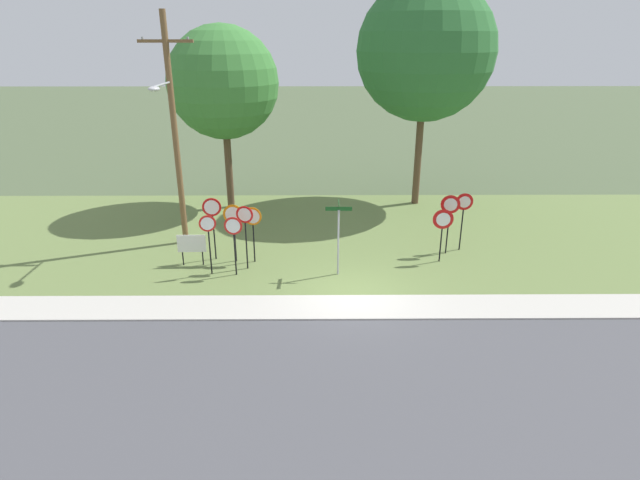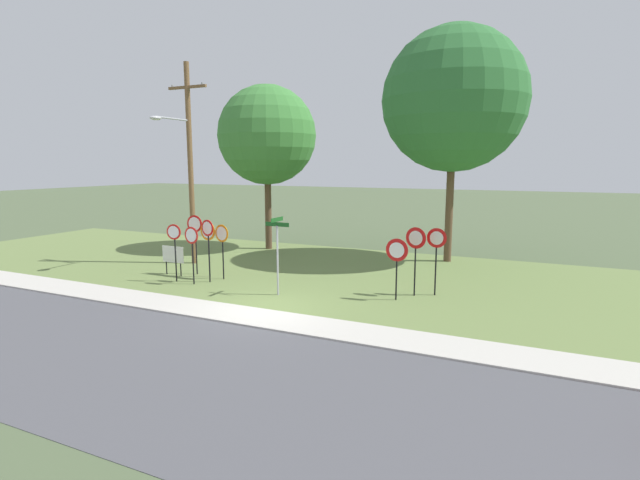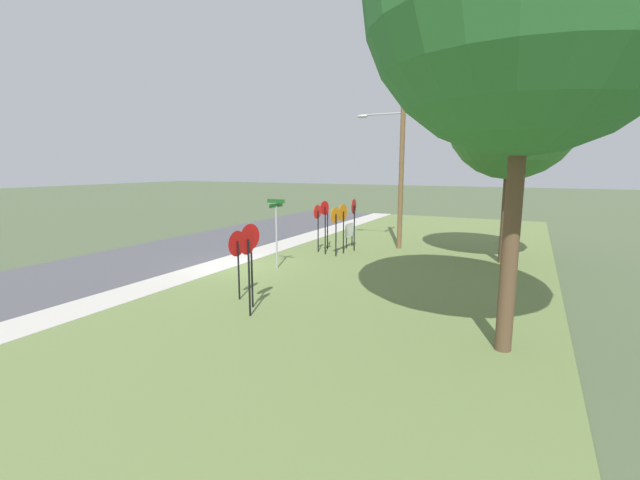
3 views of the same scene
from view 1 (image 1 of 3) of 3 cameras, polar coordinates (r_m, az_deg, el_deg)
The scene contains 18 objects.
ground_plane at distance 17.83m, azimuth 3.68°, elevation -6.29°, with size 160.00×160.00×0.00m, color #4C5B3D.
road_asphalt at distance 13.79m, azimuth 5.07°, elevation -15.67°, with size 44.00×6.40×0.01m, color #4C4C51.
sidewalk_strip at distance 17.12m, azimuth 3.87°, elevation -7.46°, with size 44.00×1.60×0.06m, color #BCB7AD.
grass_median at distance 23.28m, azimuth 2.70°, elevation 0.70°, with size 44.00×12.00×0.04m, color olive.
stop_sign_near_left at distance 20.33m, azimuth -11.88°, elevation 2.72°, with size 0.73×0.11×2.56m.
stop_sign_near_right at distance 19.26m, azimuth -8.32°, elevation 1.74°, with size 0.65×0.15×2.53m.
stop_sign_far_left at distance 19.89m, azimuth -7.48°, elevation 1.92°, with size 0.71×0.14×2.27m.
stop_sign_far_center at distance 19.08m, azimuth -12.32°, elevation 0.80°, with size 0.62×0.13×2.34m.
stop_sign_far_right at distance 20.02m, azimuth -9.59°, elevation 2.16°, with size 0.79×0.12×2.36m.
stop_sign_center_tall at distance 18.85m, azimuth -9.58°, elevation 0.70°, with size 0.67×0.11×2.30m.
yield_sign_near_left at distance 20.31m, azimuth 13.50°, elevation 1.80°, with size 0.80×0.11×2.18m.
yield_sign_near_right at distance 21.09m, azimuth 14.25°, elevation 3.22°, with size 0.76×0.16×2.49m.
yield_sign_far_left at distance 21.62m, azimuth 15.70°, elevation 3.42°, with size 0.71×0.10×2.46m.
street_name_post at distance 18.66m, azimuth 2.06°, elevation 0.89°, with size 0.96×0.82×2.83m.
utility_pole at distance 21.56m, azimuth -16.02°, elevation 12.01°, with size 2.10×2.50×9.27m.
notice_board at distance 20.35m, azimuth -14.09°, elevation -0.55°, with size 1.10×0.06×1.25m.
oak_tree_left at distance 26.10m, azimuth -10.73°, elevation 16.78°, with size 5.35×5.35×8.93m.
oak_tree_right at distance 26.78m, azimuth 11.67°, elevation 19.87°, with size 6.69×6.69×11.01m.
Camera 1 is at (-1.25, -15.70, 8.36)m, focal length 28.77 mm.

